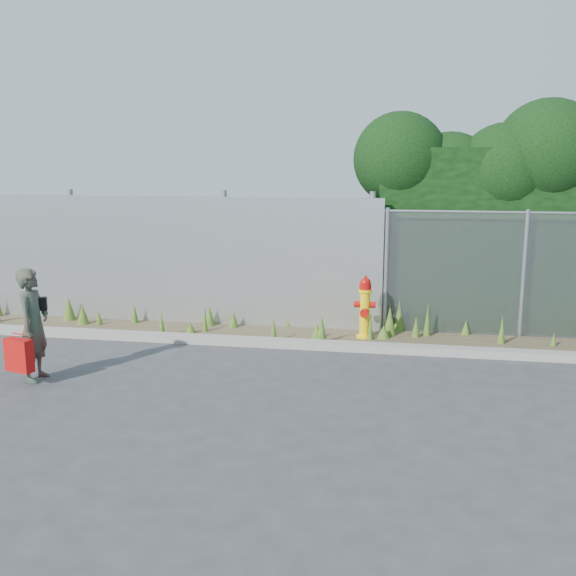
# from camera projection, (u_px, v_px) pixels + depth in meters

# --- Properties ---
(ground) EXTENTS (80.00, 80.00, 0.00)m
(ground) POSITION_uv_depth(u_px,v_px,m) (293.00, 389.00, 7.95)
(ground) COLOR #39393B
(ground) RESTS_ON ground
(curb) EXTENTS (16.00, 0.22, 0.12)m
(curb) POSITION_uv_depth(u_px,v_px,m) (312.00, 345.00, 9.68)
(curb) COLOR gray
(curb) RESTS_ON ground
(weed_strip) EXTENTS (16.00, 1.31, 0.55)m
(weed_strip) POSITION_uv_depth(u_px,v_px,m) (264.00, 327.00, 10.48)
(weed_strip) COLOR #4D402C
(weed_strip) RESTS_ON ground
(corrugated_fence) EXTENTS (8.50, 0.21, 2.30)m
(corrugated_fence) POSITION_uv_depth(u_px,v_px,m) (138.00, 259.00, 11.18)
(corrugated_fence) COLOR #AFB3B7
(corrugated_fence) RESTS_ON ground
(fire_hydrant) EXTENTS (0.34, 0.30, 1.02)m
(fire_hydrant) POSITION_uv_depth(u_px,v_px,m) (365.00, 308.00, 10.13)
(fire_hydrant) COLOR yellow
(fire_hydrant) RESTS_ON ground
(woman) EXTENTS (0.38, 0.55, 1.46)m
(woman) POSITION_uv_depth(u_px,v_px,m) (34.00, 325.00, 8.17)
(woman) COLOR #106647
(woman) RESTS_ON ground
(red_tote_bag) EXTENTS (0.38, 0.14, 0.49)m
(red_tote_bag) POSITION_uv_depth(u_px,v_px,m) (19.00, 355.00, 8.01)
(red_tote_bag) COLOR #B70D0A
(black_shoulder_bag) EXTENTS (0.22, 0.09, 0.17)m
(black_shoulder_bag) POSITION_uv_depth(u_px,v_px,m) (38.00, 304.00, 8.22)
(black_shoulder_bag) COLOR black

